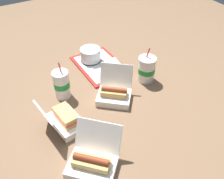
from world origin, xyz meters
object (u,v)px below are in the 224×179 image
Objects in this scene: clamshell_sandwich_back at (65,120)px; soda_cup_center at (62,84)px; cake_container at (91,55)px; plastic_fork at (93,71)px; soda_cup_corner at (147,69)px; clamshell_hotdog_front at (92,162)px; clamshell_hotdog_left at (114,94)px; food_tray at (100,66)px; ketchup_cup at (109,69)px.

clamshell_sandwich_back is 0.23m from soda_cup_center.
plastic_fork is (-0.12, 0.05, -0.04)m from cake_container.
soda_cup_corner is (0.10, -0.56, 0.03)m from clamshell_sandwich_back.
cake_container is 0.61× the size of soda_cup_center.
soda_cup_corner is (0.38, -0.55, 0.04)m from clamshell_hotdog_front.
food_tray is at bearing -14.53° from clamshell_hotdog_left.
clamshell_hotdog_left is at bearing 102.05° from soda_cup_corner.
clamshell_hotdog_left reaches higher than cake_container.
clamshell_sandwich_back is at bearing 98.85° from clamshell_hotdog_left.
clamshell_hotdog_front is at bearing 149.42° from food_tray.
clamshell_hotdog_left is 1.16× the size of soda_cup_center.
soda_cup_corner is (-0.26, -0.17, 0.07)m from food_tray.
clamshell_hotdog_front reaches higher than clamshell_sandwich_back.
clamshell_sandwich_back reaches higher than ketchup_cup.
clamshell_hotdog_left is at bearing 156.12° from ketchup_cup.
cake_container is at bearing 18.49° from food_tray.
plastic_fork reaches higher than food_tray.
clamshell_sandwich_back is (-0.32, 0.31, 0.03)m from plastic_fork.
clamshell_sandwich_back reaches higher than cake_container.
clamshell_hotdog_left is 0.29m from soda_cup_center.
food_tray is at bearing 11.84° from ketchup_cup.
clamshell_sandwich_back is 0.98× the size of soda_cup_corner.
clamshell_hotdog_front is at bearing -178.14° from clamshell_sandwich_back.
cake_container reaches higher than ketchup_cup.
plastic_fork is 0.52× the size of soda_cup_corner.
soda_cup_center is 1.04× the size of soda_cup_corner.
soda_cup_corner is (-0.34, -0.20, 0.02)m from cake_container.
soda_cup_center reaches higher than cake_container.
clamshell_hotdog_left is (-0.31, 0.08, 0.03)m from food_tray.
cake_container is at bearing -7.33° from plastic_fork.
clamshell_hotdog_left is (-0.39, 0.06, -0.01)m from cake_container.
ketchup_cup reaches higher than plastic_fork.
soda_cup_corner is at bearing -138.06° from ketchup_cup.
food_tray is 1.68× the size of soda_cup_center.
food_tray is at bearing -45.59° from plastic_fork.
soda_cup_corner is at bearing -146.40° from food_tray.
ketchup_cup is 0.14× the size of clamshell_hotdog_front.
clamshell_sandwich_back is (-0.36, 0.38, 0.04)m from food_tray.
ketchup_cup is 0.24m from soda_cup_corner.
plastic_fork is at bearing -1.85° from clamshell_hotdog_left.
clamshell_hotdog_front is 1.27× the size of soda_cup_center.
soda_cup_center is at bearing 76.84° from soda_cup_corner.
clamshell_hotdog_left is 0.31m from clamshell_sandwich_back.
clamshell_sandwich_back is 0.94× the size of soda_cup_center.
soda_cup_corner is (-0.22, -0.25, 0.06)m from plastic_fork.
ketchup_cup is (-0.16, -0.04, -0.03)m from cake_container.
cake_container reaches higher than plastic_fork.
food_tray is 0.53m from clamshell_sandwich_back.
clamshell_hotdog_front is at bearing 144.24° from ketchup_cup.
ketchup_cup is 0.25m from clamshell_hotdog_left.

